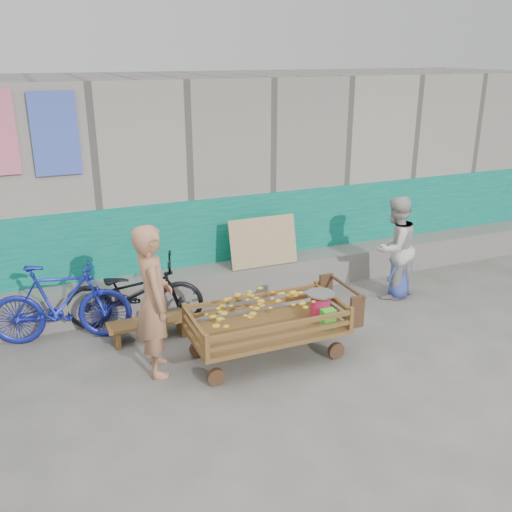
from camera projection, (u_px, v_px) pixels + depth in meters
name	position (u px, v px, depth m)	size (l,w,h in m)	color
ground	(318.00, 372.00, 6.30)	(80.00, 80.00, 0.00)	#54524C
building_wall	(202.00, 173.00, 9.31)	(12.00, 3.50, 3.00)	gray
banana_cart	(265.00, 315.00, 6.40)	(1.92, 0.88, 0.82)	brown
bench	(149.00, 325.00, 6.97)	(1.01, 0.30, 0.25)	brown
vendor_man	(154.00, 301.00, 6.05)	(0.62, 0.40, 1.69)	#A87050
woman	(395.00, 248.00, 8.01)	(0.72, 0.56, 1.47)	beige
child	(400.00, 267.00, 8.06)	(0.45, 0.30, 0.93)	#33439F
bicycle_dark	(134.00, 293.00, 7.22)	(0.61, 1.74, 0.91)	black
bicycle_blue	(60.00, 303.00, 6.82)	(0.47, 1.66, 1.00)	#182197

